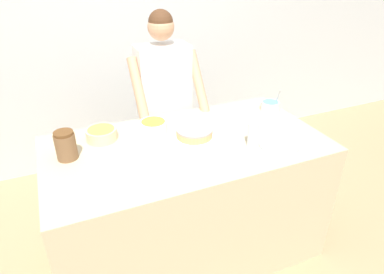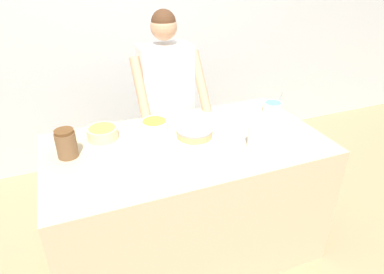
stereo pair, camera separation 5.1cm
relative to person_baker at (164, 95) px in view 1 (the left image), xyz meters
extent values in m
cube|color=silver|center=(-0.09, 0.83, 0.34)|extent=(10.00, 0.05, 2.60)
cube|color=#C6B793|center=(-0.09, -0.66, -0.51)|extent=(1.74, 0.92, 0.90)
cylinder|color=#2D2D38|center=(-0.09, 0.01, -0.57)|extent=(0.12, 0.12, 0.77)
cylinder|color=#2D2D38|center=(0.09, 0.01, -0.57)|extent=(0.12, 0.12, 0.77)
cube|color=white|center=(0.00, 0.01, 0.10)|extent=(0.39, 0.22, 0.58)
cylinder|color=tan|center=(-0.23, -0.15, 0.10)|extent=(0.07, 0.37, 0.49)
cylinder|color=tan|center=(0.23, -0.15, 0.10)|extent=(0.07, 0.37, 0.49)
sphere|color=tan|center=(0.00, 0.01, 0.52)|extent=(0.19, 0.19, 0.19)
sphere|color=#51331E|center=(0.00, 0.01, 0.55)|extent=(0.18, 0.18, 0.18)
cylinder|color=silver|center=(-0.04, -0.69, -0.05)|extent=(0.28, 0.28, 0.01)
cylinder|color=white|center=(-0.04, -0.69, -0.03)|extent=(0.24, 0.24, 0.04)
cylinder|color=#DBB275|center=(-0.04, -0.69, 0.02)|extent=(0.22, 0.22, 0.04)
cylinder|color=pink|center=(-0.04, -0.69, 0.04)|extent=(0.22, 0.22, 0.01)
cylinder|color=white|center=(0.68, -0.45, -0.02)|extent=(0.14, 0.14, 0.07)
cylinder|color=#60B7E0|center=(0.68, -0.45, 0.00)|extent=(0.12, 0.12, 0.01)
cylinder|color=silver|center=(0.72, -0.47, 0.04)|extent=(0.04, 0.09, 0.17)
cylinder|color=beige|center=(-0.56, -0.41, -0.02)|extent=(0.19, 0.19, 0.07)
cylinder|color=olive|center=(-0.56, -0.41, 0.01)|extent=(0.17, 0.17, 0.01)
cylinder|color=white|center=(-0.22, -0.43, -0.02)|extent=(0.18, 0.18, 0.07)
cylinder|color=#EF9938|center=(-0.22, -0.43, 0.00)|extent=(0.16, 0.16, 0.01)
cylinder|color=silver|center=(0.27, -0.85, 0.02)|extent=(0.06, 0.06, 0.15)
cylinder|color=silver|center=(0.42, -0.93, -0.05)|extent=(0.23, 0.23, 0.01)
cylinder|color=brown|center=(-0.78, -0.55, 0.02)|extent=(0.12, 0.12, 0.15)
cylinder|color=brown|center=(-0.78, -0.55, 0.10)|extent=(0.11, 0.11, 0.02)
camera|label=1|loc=(-0.79, -2.38, 1.01)|focal=32.00mm
camera|label=2|loc=(-0.74, -2.40, 1.01)|focal=32.00mm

